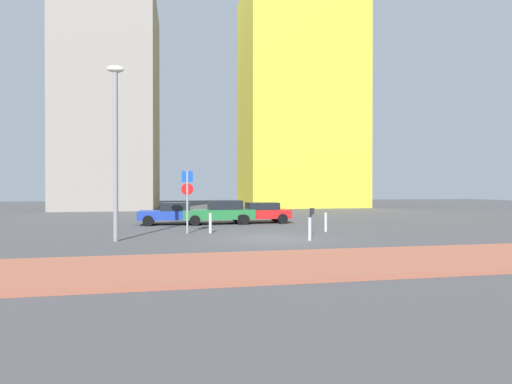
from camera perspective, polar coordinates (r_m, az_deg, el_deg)
The scene contains 14 objects.
ground_plane at distance 17.92m, azimuth 2.11°, elevation -6.72°, with size 120.00×120.00×0.00m, color #424244.
sidewalk_brick at distance 11.87m, azimuth 9.21°, elevation -10.06°, with size 40.00×4.16×0.14m, color #93513D.
parked_car_blue at distance 25.38m, azimuth -11.88°, elevation -3.00°, with size 4.12×2.08×1.38m.
parked_car_green at distance 25.29m, azimuth -5.23°, elevation -2.88°, with size 4.59×2.14×1.51m.
parked_car_red at distance 25.94m, azimuth 0.57°, elevation -2.91°, with size 3.98×2.12×1.35m.
parking_sign_post at distance 20.05m, azimuth -9.88°, elevation -0.27°, with size 0.60×0.10×3.15m.
parking_meter at distance 18.71m, azimuth 8.09°, elevation -3.74°, with size 0.18×0.14×1.34m.
street_lamp at distance 17.99m, azimuth -19.60°, elevation 7.25°, with size 0.70×0.36×7.49m.
traffic_bollard_near at distance 20.16m, azimuth -6.61°, elevation -4.48°, with size 0.15×0.15×1.01m, color #B7B7BC.
traffic_bollard_mid at distance 17.28m, azimuth 7.76°, elevation -5.32°, with size 0.14×0.14×1.00m, color #B7B7BC.
traffic_bollard_far at distance 21.53m, azimuth 7.98°, elevation -4.23°, with size 0.18×0.18×0.96m, color black.
traffic_bollard_edge at distance 20.98m, azimuth 10.03°, elevation -4.30°, with size 0.14×0.14×1.00m, color #B7B7BC.
building_colorful_midrise at distance 52.31m, azimuth 6.19°, elevation 13.29°, with size 14.18×12.07×27.73m, color gold.
building_under_construction at distance 49.42m, azimuth -20.07°, elevation 11.90°, with size 10.00×13.78×24.15m, color gray.
Camera 1 is at (-4.04, -17.31, 2.23)m, focal length 27.73 mm.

